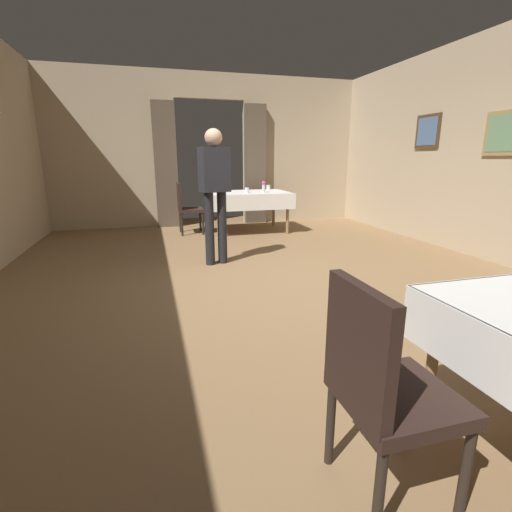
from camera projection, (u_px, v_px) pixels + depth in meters
name	position (u px, v px, depth m)	size (l,w,h in m)	color
ground	(274.00, 284.00, 4.17)	(10.08, 10.08, 0.00)	olive
wall_back	(211.00, 151.00, 7.67)	(6.40, 0.27, 3.00)	tan
dining_table_mid	(248.00, 197.00, 7.00)	(1.52, 1.05, 0.75)	olive
chair_near_left	(382.00, 383.00, 1.46)	(0.45, 0.44, 0.93)	black
chair_mid_left	(186.00, 206.00, 6.84)	(0.45, 0.44, 0.93)	black
flower_vase_mid	(264.00, 186.00, 6.84)	(0.07, 0.07, 0.21)	silver
glass_mid_b	(247.00, 190.00, 6.72)	(0.08, 0.08, 0.10)	silver
glass_mid_c	(268.00, 188.00, 7.39)	(0.08, 0.08, 0.10)	silver
person_waiter_by_doorway	(215.00, 186.00, 4.74)	(0.40, 0.30, 1.72)	black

